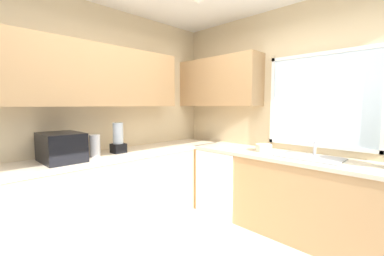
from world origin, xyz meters
TOP-DOWN VIEW (x-y plane):
  - room_shell at (-0.77, 0.51)m, footprint 3.57×3.56m
  - counter_run_left at (-1.42, 0.00)m, footprint 0.65×3.17m
  - counter_run_back at (0.21, 1.41)m, footprint 2.66×0.65m
  - dishwasher at (-0.76, 1.38)m, footprint 0.60×0.60m
  - microwave at (-1.42, -0.52)m, footprint 0.48×0.36m
  - kettle at (-1.40, -0.18)m, footprint 0.11×0.11m
  - sink_assembly at (0.32, 1.41)m, footprint 0.64×0.40m
  - bowl at (-0.22, 1.41)m, footprint 0.19×0.19m
  - blender_appliance at (-1.42, 0.11)m, footprint 0.15×0.15m

SIDE VIEW (x-z plane):
  - dishwasher at x=-0.76m, z-range 0.00..0.85m
  - counter_run_left at x=-1.42m, z-range 0.00..0.90m
  - counter_run_back at x=0.21m, z-range 0.00..0.90m
  - sink_assembly at x=0.32m, z-range 0.81..1.00m
  - bowl at x=-0.22m, z-range 0.90..0.99m
  - kettle at x=-1.40m, z-range 0.90..1.14m
  - microwave at x=-1.42m, z-range 0.90..1.19m
  - blender_appliance at x=-1.42m, z-range 0.88..1.24m
  - room_shell at x=-0.77m, z-range 0.49..3.23m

